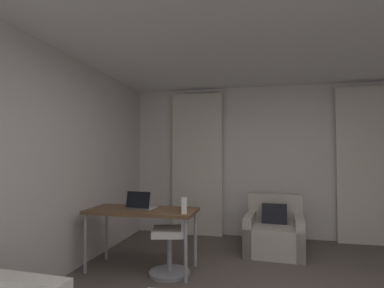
# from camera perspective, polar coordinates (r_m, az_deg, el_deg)

# --- Properties ---
(wall_window) EXTENTS (5.12, 0.06, 2.60)m
(wall_window) POSITION_cam_1_polar(r_m,az_deg,el_deg) (5.56, 15.26, -3.07)
(wall_window) COLOR silver
(wall_window) RESTS_ON ground
(wall_left) EXTENTS (0.06, 6.12, 2.60)m
(wall_left) POSITION_cam_1_polar(r_m,az_deg,el_deg) (3.39, -29.48, -3.52)
(wall_left) COLOR silver
(wall_left) RESTS_ON ground
(curtain_left_panel) EXTENTS (0.90, 0.06, 2.50)m
(curtain_left_panel) POSITION_cam_1_polar(r_m,az_deg,el_deg) (5.53, 0.94, -3.67)
(curtain_left_panel) COLOR beige
(curtain_left_panel) RESTS_ON ground
(curtain_right_panel) EXTENTS (0.90, 0.06, 2.50)m
(curtain_right_panel) POSITION_cam_1_polar(r_m,az_deg,el_deg) (5.67, 29.39, -3.36)
(curtain_right_panel) COLOR beige
(curtain_right_panel) RESTS_ON ground
(armchair) EXTENTS (0.87, 0.90, 0.80)m
(armchair) POSITION_cam_1_polar(r_m,az_deg,el_deg) (4.85, 14.86, -15.55)
(armchair) COLOR #B2A899
(armchair) RESTS_ON ground
(desk) EXTENTS (1.33, 0.62, 0.74)m
(desk) POSITION_cam_1_polar(r_m,az_deg,el_deg) (3.97, -9.12, -12.62)
(desk) COLOR brown
(desk) RESTS_ON ground
(desk_chair) EXTENTS (0.48, 0.48, 0.88)m
(desk_chair) POSITION_cam_1_polar(r_m,az_deg,el_deg) (3.84, -3.50, -17.30)
(desk_chair) COLOR gray
(desk_chair) RESTS_ON ground
(laptop) EXTENTS (0.35, 0.29, 0.22)m
(laptop) POSITION_cam_1_polar(r_m,az_deg,el_deg) (4.00, -9.34, -10.95)
(laptop) COLOR #ADADB2
(laptop) RESTS_ON desk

